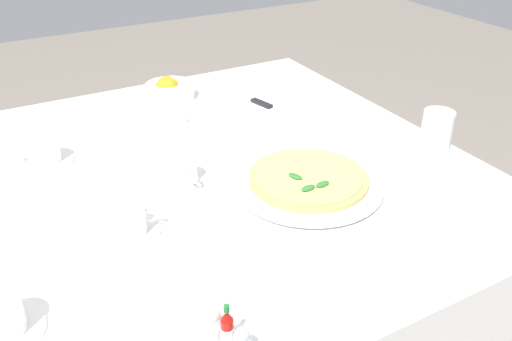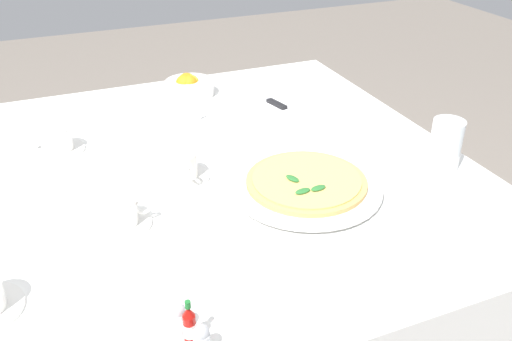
# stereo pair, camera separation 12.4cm
# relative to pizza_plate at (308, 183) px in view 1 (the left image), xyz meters

# --- Properties ---
(dining_table) EXTENTS (1.21, 1.21, 0.73)m
(dining_table) POSITION_rel_pizza_plate_xyz_m (0.18, 0.17, -0.13)
(dining_table) COLOR white
(dining_table) RESTS_ON ground_plane
(pizza_plate) EXTENTS (0.34, 0.34, 0.02)m
(pizza_plate) POSITION_rel_pizza_plate_xyz_m (0.00, 0.00, 0.00)
(pizza_plate) COLOR white
(pizza_plate) RESTS_ON dining_table
(pizza) EXTENTS (0.27, 0.27, 0.02)m
(pizza) POSITION_rel_pizza_plate_xyz_m (-0.00, 0.00, 0.01)
(pizza) COLOR #DBAD60
(pizza) RESTS_ON pizza_plate
(coffee_cup_left_edge) EXTENTS (0.13, 0.13, 0.06)m
(coffee_cup_left_edge) POSITION_rel_pizza_plate_xyz_m (0.02, 0.41, 0.02)
(coffee_cup_left_edge) COLOR white
(coffee_cup_left_edge) RESTS_ON dining_table
(coffee_cup_near_left) EXTENTS (0.13, 0.13, 0.07)m
(coffee_cup_near_left) POSITION_rel_pizza_plate_xyz_m (0.40, 0.50, 0.02)
(coffee_cup_near_left) COLOR white
(coffee_cup_near_left) RESTS_ON dining_table
(coffee_cup_right_edge) EXTENTS (0.13, 0.13, 0.07)m
(coffee_cup_right_edge) POSITION_rel_pizza_plate_xyz_m (0.16, 0.24, 0.02)
(coffee_cup_right_edge) COLOR white
(coffee_cup_right_edge) RESTS_ON dining_table
(water_glass_far_left) EXTENTS (0.07, 0.07, 0.13)m
(water_glass_far_left) POSITION_rel_pizza_plate_xyz_m (-0.04, -0.34, 0.05)
(water_glass_far_left) COLOR white
(water_glass_far_left) RESTS_ON dining_table
(napkin_folded) EXTENTS (0.24, 0.17, 0.02)m
(napkin_folded) POSITION_rel_pizza_plate_xyz_m (0.46, -0.10, -0.00)
(napkin_folded) COLOR white
(napkin_folded) RESTS_ON dining_table
(dinner_knife) EXTENTS (0.19, 0.07, 0.01)m
(dinner_knife) POSITION_rel_pizza_plate_xyz_m (0.47, -0.10, 0.01)
(dinner_knife) COLOR silver
(dinner_knife) RESTS_ON napkin_folded
(citrus_bowl) EXTENTS (0.15, 0.15, 0.07)m
(citrus_bowl) POSITION_rel_pizza_plate_xyz_m (0.64, 0.08, 0.02)
(citrus_bowl) COLOR white
(citrus_bowl) RESTS_ON dining_table
(hot_sauce_bottle) EXTENTS (0.02, 0.02, 0.08)m
(hot_sauce_bottle) POSITION_rel_pizza_plate_xyz_m (-0.32, 0.36, 0.02)
(hot_sauce_bottle) COLOR #B7140F
(hot_sauce_bottle) RESTS_ON dining_table
(salt_shaker) EXTENTS (0.03, 0.03, 0.06)m
(salt_shaker) POSITION_rel_pizza_plate_xyz_m (-0.29, 0.37, 0.01)
(salt_shaker) COLOR white
(salt_shaker) RESTS_ON dining_table
(menu_card) EXTENTS (0.04, 0.08, 0.06)m
(menu_card) POSITION_rel_pizza_plate_xyz_m (0.43, 0.15, 0.02)
(menu_card) COLOR white
(menu_card) RESTS_ON dining_table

